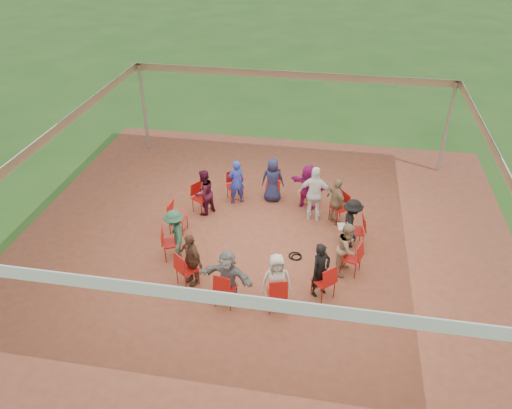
% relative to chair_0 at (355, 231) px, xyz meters
% --- Properties ---
extents(ground, '(80.00, 80.00, 0.00)m').
position_rel_chair_0_xyz_m(ground, '(-2.32, -0.39, -0.45)').
color(ground, '#265219').
rests_on(ground, ground).
extents(dirt_patch, '(13.00, 13.00, 0.00)m').
position_rel_chair_0_xyz_m(dirt_patch, '(-2.32, -0.39, -0.44)').
color(dirt_patch, brown).
rests_on(dirt_patch, ground).
extents(tent, '(10.33, 10.33, 3.00)m').
position_rel_chair_0_xyz_m(tent, '(-2.32, -0.39, 1.92)').
color(tent, '#B2B2B7').
rests_on(tent, ground).
extents(chair_0, '(0.50, 0.49, 0.90)m').
position_rel_chair_0_xyz_m(chair_0, '(0.00, 0.00, 0.00)').
color(chair_0, '#B3120D').
rests_on(chair_0, ground).
extents(chair_1, '(0.60, 0.60, 0.90)m').
position_rel_chair_0_xyz_m(chair_1, '(-0.44, 1.03, 0.00)').
color(chair_1, '#B3120D').
rests_on(chair_1, ground).
extents(chair_2, '(0.57, 0.58, 0.90)m').
position_rel_chair_0_xyz_m(chair_2, '(-1.32, 1.74, 0.00)').
color(chair_2, '#B3120D').
rests_on(chair_2, ground).
extents(chair_3, '(0.44, 0.46, 0.90)m').
position_rel_chair_0_xyz_m(chair_3, '(-2.42, 1.97, 0.00)').
color(chair_3, '#B3120D').
rests_on(chair_3, ground).
extents(chair_4, '(0.58, 0.59, 0.90)m').
position_rel_chair_0_xyz_m(chair_4, '(-3.50, 1.65, 0.00)').
color(chair_4, '#B3120D').
rests_on(chair_4, ground).
extents(chair_5, '(0.60, 0.59, 0.90)m').
position_rel_chair_0_xyz_m(chair_5, '(-4.31, 0.87, 0.00)').
color(chair_5, '#B3120D').
rests_on(chair_5, ground).
extents(chair_6, '(0.47, 0.45, 0.90)m').
position_rel_chair_0_xyz_m(chair_6, '(-4.67, -0.20, 0.00)').
color(chair_6, '#B3120D').
rests_on(chair_6, ground).
extents(chair_7, '(0.57, 0.56, 0.90)m').
position_rel_chair_0_xyz_m(chair_7, '(-4.48, -1.31, 0.00)').
color(chair_7, '#B3120D').
rests_on(chair_7, ground).
extents(chair_8, '(0.60, 0.61, 0.90)m').
position_rel_chair_0_xyz_m(chair_8, '(-3.80, -2.21, 0.00)').
color(chair_8, '#B3120D').
rests_on(chair_8, ground).
extents(chair_9, '(0.50, 0.51, 0.90)m').
position_rel_chair_0_xyz_m(chair_9, '(-2.78, -2.69, 0.00)').
color(chair_9, '#B3120D').
rests_on(chair_9, ground).
extents(chair_10, '(0.53, 0.54, 0.90)m').
position_rel_chair_0_xyz_m(chair_10, '(-1.66, -2.64, 0.00)').
color(chair_10, '#B3120D').
rests_on(chair_10, ground).
extents(chair_11, '(0.61, 0.61, 0.90)m').
position_rel_chair_0_xyz_m(chair_11, '(-0.69, -2.08, 0.00)').
color(chair_11, '#B3120D').
rests_on(chair_11, ground).
extents(chair_12, '(0.55, 0.54, 0.90)m').
position_rel_chair_0_xyz_m(chair_12, '(-0.09, -1.12, 0.00)').
color(chair_12, '#B3120D').
rests_on(chair_12, ground).
extents(person_seated_0, '(0.57, 0.94, 1.36)m').
position_rel_chair_0_xyz_m(person_seated_0, '(-0.12, -0.02, 0.24)').
color(person_seated_0, black).
rests_on(person_seated_0, ground).
extents(person_seated_1, '(0.81, 0.88, 1.36)m').
position_rel_chair_0_xyz_m(person_seated_1, '(-0.54, 0.96, 0.24)').
color(person_seated_1, '#907554').
rests_on(person_seated_1, ground).
extents(person_seated_2, '(1.34, 0.96, 1.36)m').
position_rel_chair_0_xyz_m(person_seated_2, '(-1.37, 1.64, 0.24)').
color(person_seated_2, '#91145F').
rests_on(person_seated_2, ground).
extents(person_seated_3, '(0.68, 0.40, 1.36)m').
position_rel_chair_0_xyz_m(person_seated_3, '(-2.42, 1.85, 0.24)').
color(person_seated_3, '#202347').
rests_on(person_seated_3, ground).
extents(person_seated_4, '(0.59, 0.53, 1.36)m').
position_rel_chair_0_xyz_m(person_seated_4, '(-3.44, 1.54, 0.24)').
color(person_seated_4, '#2739AD').
rests_on(person_seated_4, ground).
extents(person_seated_5, '(0.67, 0.76, 1.36)m').
position_rel_chair_0_xyz_m(person_seated_5, '(-4.21, 0.80, 0.24)').
color(person_seated_5, '#411022').
rests_on(person_seated_5, ground).
extents(person_seated_6, '(0.75, 0.98, 1.36)m').
position_rel_chair_0_xyz_m(person_seated_6, '(-4.37, -1.27, 0.24)').
color(person_seated_6, '#28543C').
rests_on(person_seated_6, ground).
extents(person_seated_7, '(0.88, 0.82, 1.36)m').
position_rel_chair_0_xyz_m(person_seated_7, '(-3.73, -2.12, 0.24)').
color(person_seated_7, brown).
rests_on(person_seated_7, ground).
extents(person_seated_8, '(1.33, 0.71, 1.36)m').
position_rel_chair_0_xyz_m(person_seated_8, '(-2.76, -2.57, 0.24)').
color(person_seated_8, slate).
rests_on(person_seated_8, ground).
extents(person_seated_9, '(0.74, 0.54, 1.36)m').
position_rel_chair_0_xyz_m(person_seated_9, '(-1.69, -2.53, 0.24)').
color(person_seated_9, beige).
rests_on(person_seated_9, ground).
extents(person_seated_10, '(0.58, 0.58, 1.36)m').
position_rel_chair_0_xyz_m(person_seated_10, '(-0.77, -1.99, 0.24)').
color(person_seated_10, black).
rests_on(person_seated_10, ground).
extents(person_seated_11, '(0.57, 0.75, 1.36)m').
position_rel_chair_0_xyz_m(person_seated_11, '(-0.20, -1.09, 0.24)').
color(person_seated_11, '#907554').
rests_on(person_seated_11, ground).
extents(standing_person, '(0.98, 0.54, 1.63)m').
position_rel_chair_0_xyz_m(standing_person, '(-1.14, 1.04, 0.37)').
color(standing_person, white).
rests_on(standing_person, ground).
extents(cable_coil, '(0.35, 0.35, 0.03)m').
position_rel_chair_0_xyz_m(cable_coil, '(-1.43, -0.77, -0.43)').
color(cable_coil, black).
rests_on(cable_coil, ground).
extents(laptop, '(0.32, 0.37, 0.23)m').
position_rel_chair_0_xyz_m(laptop, '(-0.28, -0.05, 0.20)').
color(laptop, '#B7B7BC').
rests_on(laptop, ground).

